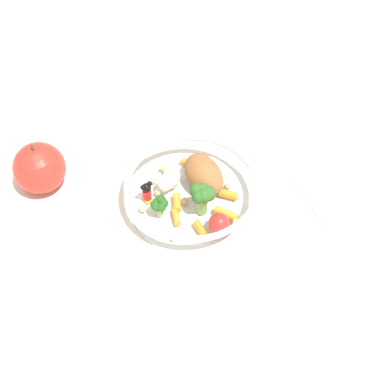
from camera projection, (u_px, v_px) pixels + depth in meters
ground_plane at (192, 197)px, 0.82m from camera, size 2.40×2.40×0.00m
food_container at (193, 189)px, 0.79m from camera, size 0.20×0.20×0.06m
loose_apple at (40, 168)px, 0.80m from camera, size 0.08×0.08×0.09m
folded_napkin at (338, 193)px, 0.82m from camera, size 0.14×0.15×0.01m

